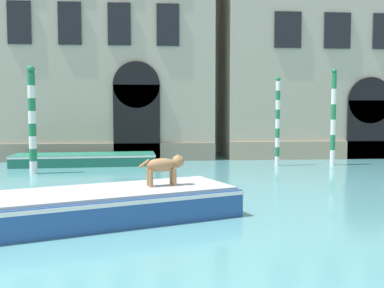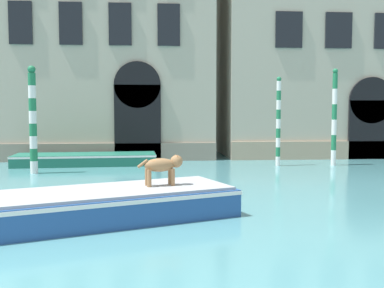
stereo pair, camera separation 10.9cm
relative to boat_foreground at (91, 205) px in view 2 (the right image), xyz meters
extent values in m
cube|color=#B2A893|center=(-1.31, 14.34, 5.77)|extent=(10.97, 6.00, 12.24)
cube|color=gray|center=(-1.31, 11.29, 0.07)|extent=(10.97, 0.16, 0.83)
cube|color=black|center=(0.54, 11.28, 1.41)|extent=(2.13, 0.14, 3.51)
cylinder|color=black|center=(0.54, 11.28, 3.16)|extent=(2.13, 0.14, 2.13)
cube|color=black|center=(-4.60, 11.30, 5.88)|extent=(1.02, 0.10, 1.89)
cube|color=black|center=(-2.40, 11.30, 5.88)|extent=(1.02, 0.10, 1.89)
cube|color=black|center=(-0.21, 11.30, 5.88)|extent=(1.02, 0.10, 1.89)
cube|color=black|center=(1.98, 11.30, 5.88)|extent=(1.02, 0.10, 1.89)
cube|color=tan|center=(12.34, 11.29, 0.09)|extent=(14.90, 0.16, 0.87)
cube|color=black|center=(11.66, 11.28, 1.06)|extent=(2.21, 0.14, 2.82)
cylinder|color=black|center=(11.66, 11.28, 2.47)|extent=(2.21, 0.14, 2.21)
cube|color=black|center=(7.57, 11.30, 5.74)|extent=(1.27, 0.10, 1.67)
cube|color=black|center=(9.96, 11.30, 5.74)|extent=(1.27, 0.10, 1.67)
cube|color=#234C8C|center=(0.00, 0.00, -0.05)|extent=(6.51, 4.10, 0.59)
cube|color=white|center=(0.00, 0.00, 0.19)|extent=(6.55, 4.14, 0.08)
cube|color=#9EA3A8|center=(0.00, 0.00, 0.28)|extent=(6.28, 3.89, 0.06)
cylinder|color=#997047|center=(1.70, 0.70, 0.50)|extent=(0.09, 0.09, 0.38)
cylinder|color=#997047|center=(1.76, 0.50, 0.50)|extent=(0.09, 0.09, 0.38)
cylinder|color=#997047|center=(1.18, 0.57, 0.50)|extent=(0.09, 0.09, 0.38)
cylinder|color=#997047|center=(1.23, 0.36, 0.50)|extent=(0.09, 0.09, 0.38)
ellipsoid|color=#997047|center=(1.47, 0.53, 0.77)|extent=(0.77, 0.48, 0.30)
ellipsoid|color=#AD7042|center=(1.37, 0.51, 0.86)|extent=(0.36, 0.29, 0.11)
sphere|color=#997047|center=(1.85, 0.63, 0.84)|extent=(0.28, 0.28, 0.28)
cone|color=#AD7042|center=(1.83, 0.71, 0.95)|extent=(0.09, 0.09, 0.11)
cone|color=#AD7042|center=(1.87, 0.56, 0.95)|extent=(0.09, 0.09, 0.11)
cylinder|color=#997047|center=(1.09, 0.43, 0.82)|extent=(0.26, 0.13, 0.20)
cube|color=#1E6651|center=(-1.64, 9.96, -0.11)|extent=(6.02, 2.12, 0.48)
cube|color=white|center=(-1.64, 9.96, 0.08)|extent=(6.05, 2.15, 0.08)
cube|color=#9EA3A8|center=(-1.64, 9.96, -0.13)|extent=(3.33, 1.52, 0.43)
cylinder|color=white|center=(8.92, 9.00, -0.02)|extent=(0.21, 0.21, 0.65)
cylinder|color=#1E7247|center=(8.92, 9.00, 0.63)|extent=(0.21, 0.21, 0.65)
cylinder|color=white|center=(8.92, 9.00, 1.28)|extent=(0.21, 0.21, 0.65)
cylinder|color=#1E7247|center=(8.92, 9.00, 1.93)|extent=(0.21, 0.21, 0.65)
cylinder|color=white|center=(8.92, 9.00, 2.58)|extent=(0.21, 0.21, 0.65)
cylinder|color=#1E7247|center=(8.92, 9.00, 3.23)|extent=(0.21, 0.21, 0.65)
sphere|color=#1E7247|center=(8.92, 9.00, 3.64)|extent=(0.22, 0.22, 0.22)
cylinder|color=white|center=(6.51, 9.02, -0.15)|extent=(0.19, 0.19, 0.40)
cylinder|color=#1E7247|center=(6.51, 9.02, 0.25)|extent=(0.19, 0.19, 0.40)
cylinder|color=white|center=(6.51, 9.02, 0.64)|extent=(0.19, 0.19, 0.40)
cylinder|color=#1E7247|center=(6.51, 9.02, 1.04)|extent=(0.19, 0.19, 0.40)
cylinder|color=white|center=(6.51, 9.02, 1.43)|extent=(0.19, 0.19, 0.40)
cylinder|color=#1E7247|center=(6.51, 9.02, 1.83)|extent=(0.19, 0.19, 0.40)
cylinder|color=white|center=(6.51, 9.02, 2.22)|extent=(0.19, 0.19, 0.40)
cylinder|color=#1E7247|center=(6.51, 9.02, 2.62)|extent=(0.19, 0.19, 0.40)
cylinder|color=white|center=(6.51, 9.02, 3.02)|extent=(0.19, 0.19, 0.40)
sphere|color=#1E7247|center=(6.51, 9.02, 3.30)|extent=(0.20, 0.20, 0.20)
cylinder|color=white|center=(-3.15, 7.48, -0.12)|extent=(0.27, 0.27, 0.46)
cylinder|color=#1E7247|center=(-3.15, 7.48, 0.35)|extent=(0.27, 0.27, 0.46)
cylinder|color=white|center=(-3.15, 7.48, 0.81)|extent=(0.27, 0.27, 0.46)
cylinder|color=#1E7247|center=(-3.15, 7.48, 1.28)|extent=(0.27, 0.27, 0.46)
cylinder|color=white|center=(-3.15, 7.48, 1.74)|extent=(0.27, 0.27, 0.46)
cylinder|color=#1E7247|center=(-3.15, 7.48, 2.21)|extent=(0.27, 0.27, 0.46)
cylinder|color=white|center=(-3.15, 7.48, 2.67)|extent=(0.27, 0.27, 0.46)
cylinder|color=#1E7247|center=(-3.15, 7.48, 3.13)|extent=(0.27, 0.27, 0.46)
sphere|color=#1E7247|center=(-3.15, 7.48, 3.49)|extent=(0.28, 0.28, 0.28)
camera|label=1|loc=(1.29, -9.48, 2.00)|focal=42.00mm
camera|label=2|loc=(1.40, -9.49, 2.00)|focal=42.00mm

